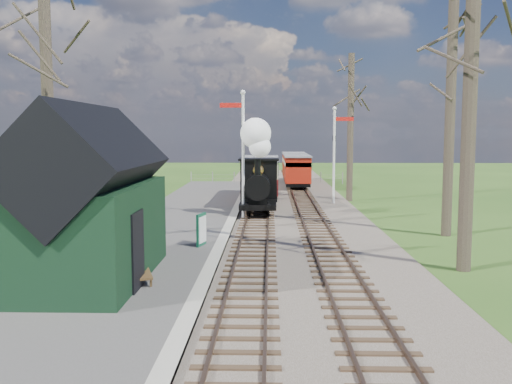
% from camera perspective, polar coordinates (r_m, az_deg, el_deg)
% --- Properties ---
extents(ground, '(140.00, 140.00, 0.00)m').
position_cam_1_polar(ground, '(11.97, -1.54, -14.51)').
color(ground, '#2A4E18').
rests_on(ground, ground).
extents(distant_hills, '(114.40, 48.00, 22.02)m').
position_cam_1_polar(distant_hills, '(78.28, 1.99, -9.21)').
color(distant_hills, '#385B23').
rests_on(distant_hills, ground).
extents(ballast_bed, '(8.00, 60.00, 0.10)m').
position_cam_1_polar(ballast_bed, '(33.47, 2.63, -1.20)').
color(ballast_bed, brown).
rests_on(ballast_bed, ground).
extents(track_near, '(1.60, 60.00, 0.15)m').
position_cam_1_polar(track_near, '(33.46, 0.40, -1.11)').
color(track_near, brown).
rests_on(track_near, ground).
extents(track_far, '(1.60, 60.00, 0.15)m').
position_cam_1_polar(track_far, '(33.51, 4.85, -1.12)').
color(track_far, brown).
rests_on(track_far, ground).
extents(platform, '(5.00, 44.00, 0.20)m').
position_cam_1_polar(platform, '(25.86, -7.71, -3.23)').
color(platform, '#474442').
rests_on(platform, ground).
extents(coping_strip, '(0.40, 44.00, 0.21)m').
position_cam_1_polar(coping_strip, '(25.59, -2.61, -3.27)').
color(coping_strip, '#B2AD9E').
rests_on(coping_strip, ground).
extents(station_shed, '(3.25, 6.30, 4.78)m').
position_cam_1_polar(station_shed, '(16.08, -16.28, -1.15)').
color(station_shed, black).
rests_on(station_shed, platform).
extents(semaphore_near, '(1.22, 0.24, 6.22)m').
position_cam_1_polar(semaphore_near, '(27.24, -1.44, 4.72)').
color(semaphore_near, silver).
rests_on(semaphore_near, ground).
extents(semaphore_far, '(1.22, 0.24, 5.72)m').
position_cam_1_polar(semaphore_far, '(33.43, 7.94, 4.42)').
color(semaphore_far, silver).
rests_on(semaphore_far, ground).
extents(bare_trees, '(15.51, 22.39, 12.00)m').
position_cam_1_polar(bare_trees, '(21.34, 3.46, 8.65)').
color(bare_trees, '#382D23').
rests_on(bare_trees, ground).
extents(fence_line, '(12.60, 0.08, 1.00)m').
position_cam_1_polar(fence_line, '(47.34, 1.07, 1.49)').
color(fence_line, slate).
rests_on(fence_line, ground).
extents(locomotive, '(1.88, 4.40, 4.71)m').
position_cam_1_polar(locomotive, '(28.71, 0.22, 1.87)').
color(locomotive, black).
rests_on(locomotive, ground).
extents(coach, '(2.20, 7.54, 2.31)m').
position_cam_1_polar(coach, '(34.80, 0.45, 1.61)').
color(coach, black).
rests_on(coach, ground).
extents(red_carriage_a, '(1.94, 4.80, 2.04)m').
position_cam_1_polar(red_carriage_a, '(42.69, 4.12, 2.17)').
color(red_carriage_a, black).
rests_on(red_carriage_a, ground).
extents(red_carriage_b, '(1.94, 4.80, 2.04)m').
position_cam_1_polar(red_carriage_b, '(48.18, 3.81, 2.59)').
color(red_carriage_b, black).
rests_on(red_carriage_b, ground).
extents(sign_board, '(0.27, 0.78, 1.15)m').
position_cam_1_polar(sign_board, '(20.36, -5.48, -3.75)').
color(sign_board, '#104C32').
rests_on(sign_board, platform).
extents(bench, '(0.80, 1.43, 0.79)m').
position_cam_1_polar(bench, '(15.74, -11.59, -7.47)').
color(bench, '#4D361B').
rests_on(bench, platform).
extents(person, '(0.46, 0.59, 1.42)m').
position_cam_1_polar(person, '(16.43, -11.20, -5.68)').
color(person, black).
rests_on(person, platform).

